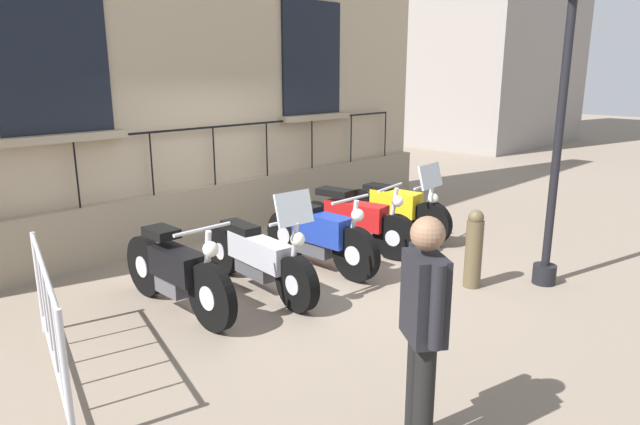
{
  "coord_description": "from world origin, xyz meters",
  "views": [
    {
      "loc": [
        5.4,
        -4.97,
        2.59
      ],
      "look_at": [
        0.47,
        0.0,
        0.8
      ],
      "focal_mm": 31.59,
      "sensor_mm": 36.0,
      "label": 1
    }
  ],
  "objects": [
    {
      "name": "ground_plane",
      "position": [
        0.0,
        0.0,
        0.0
      ],
      "size": [
        60.0,
        60.0,
        0.0
      ],
      "primitive_type": "plane",
      "color": "gray"
    },
    {
      "name": "motorcycle_black",
      "position": [
        0.26,
        -1.99,
        0.44
      ],
      "size": [
        2.04,
        0.65,
        1.07
      ],
      "color": "black",
      "rests_on": "ground_plane"
    },
    {
      "name": "motorcycle_silver",
      "position": [
        0.43,
        -0.99,
        0.42
      ],
      "size": [
        2.16,
        0.58,
        1.33
      ],
      "color": "black",
      "rests_on": "ground_plane"
    },
    {
      "name": "motorcycle_blue",
      "position": [
        0.41,
        0.06,
        0.45
      ],
      "size": [
        1.95,
        0.67,
        1.06
      ],
      "color": "black",
      "rests_on": "ground_plane"
    },
    {
      "name": "motorcycle_red",
      "position": [
        0.2,
        0.97,
        0.43
      ],
      "size": [
        2.01,
        0.67,
        1.03
      ],
      "color": "black",
      "rests_on": "ground_plane"
    },
    {
      "name": "motorcycle_yellow",
      "position": [
        0.2,
        1.94,
        0.45
      ],
      "size": [
        2.01,
        0.7,
        1.23
      ],
      "color": "black",
      "rests_on": "ground_plane"
    },
    {
      "name": "lamppost",
      "position": [
        2.75,
        1.66,
        2.96
      ],
      "size": [
        0.33,
        1.03,
        3.98
      ],
      "color": "black",
      "rests_on": "ground_plane"
    },
    {
      "name": "crowd_barrier",
      "position": [
        0.74,
        -3.48,
        0.56
      ],
      "size": [
        2.08,
        0.58,
        1.05
      ],
      "color": "#B7B7BF",
      "rests_on": "ground_plane"
    },
    {
      "name": "bollard",
      "position": [
        2.17,
        0.93,
        0.49
      ],
      "size": [
        0.21,
        0.21,
        0.97
      ],
      "color": "brown",
      "rests_on": "ground_plane"
    },
    {
      "name": "pedestrian_standing",
      "position": [
        3.47,
        -2.04,
        0.95
      ],
      "size": [
        0.45,
        0.39,
        1.68
      ],
      "color": "black",
      "rests_on": "ground_plane"
    }
  ]
}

